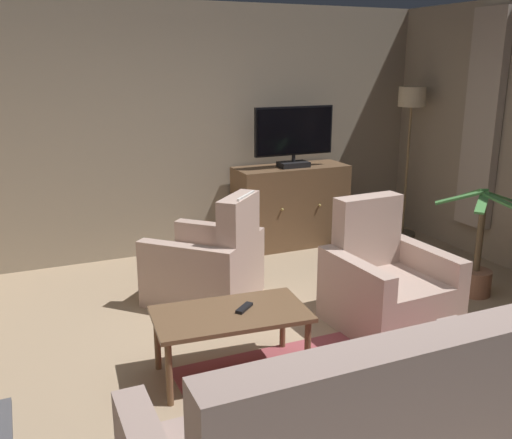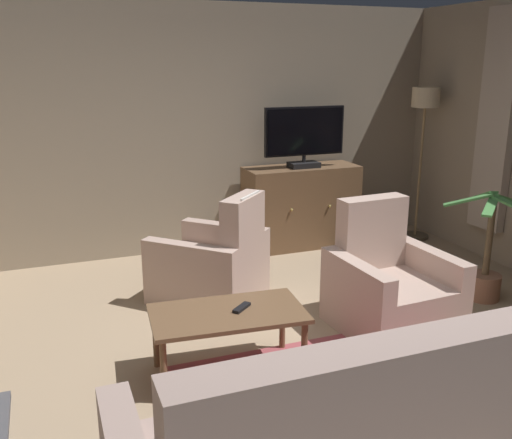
{
  "view_description": "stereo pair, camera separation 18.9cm",
  "coord_description": "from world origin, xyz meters",
  "px_view_note": "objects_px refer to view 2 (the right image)",
  "views": [
    {
      "loc": [
        -1.79,
        -3.16,
        2.11
      ],
      "look_at": [
        -0.22,
        0.44,
        1.0
      ],
      "focal_mm": 39.71,
      "sensor_mm": 36.0,
      "label": 1
    },
    {
      "loc": [
        -1.61,
        -3.23,
        2.11
      ],
      "look_at": [
        -0.22,
        0.44,
        1.0
      ],
      "focal_mm": 39.71,
      "sensor_mm": 36.0,
      "label": 2
    }
  ],
  "objects_px": {
    "tv_cabinet": "(301,208)",
    "armchair_in_far_corner": "(389,289)",
    "coffee_table": "(228,319)",
    "armchair_by_fireplace": "(213,265)",
    "potted_plant_small_fern_corner": "(486,271)",
    "floor_lamp": "(424,122)",
    "tv_remote": "(242,308)",
    "television": "(305,135)"
  },
  "relations": [
    {
      "from": "armchair_in_far_corner",
      "to": "floor_lamp",
      "type": "relative_size",
      "value": 0.57
    },
    {
      "from": "tv_remote",
      "to": "floor_lamp",
      "type": "bearing_deg",
      "value": 174.9
    },
    {
      "from": "tv_cabinet",
      "to": "floor_lamp",
      "type": "xyz_separation_m",
      "value": [
        1.44,
        -0.24,
        0.96
      ]
    },
    {
      "from": "coffee_table",
      "to": "tv_remote",
      "type": "relative_size",
      "value": 6.38
    },
    {
      "from": "coffee_table",
      "to": "armchair_in_far_corner",
      "type": "height_order",
      "value": "armchair_in_far_corner"
    },
    {
      "from": "television",
      "to": "floor_lamp",
      "type": "xyz_separation_m",
      "value": [
        1.44,
        -0.19,
        0.11
      ]
    },
    {
      "from": "armchair_in_far_corner",
      "to": "floor_lamp",
      "type": "distance_m",
      "value": 2.78
    },
    {
      "from": "tv_remote",
      "to": "armchair_in_far_corner",
      "type": "distance_m",
      "value": 1.37
    },
    {
      "from": "television",
      "to": "floor_lamp",
      "type": "bearing_deg",
      "value": -7.52
    },
    {
      "from": "coffee_table",
      "to": "tv_remote",
      "type": "distance_m",
      "value": 0.12
    },
    {
      "from": "armchair_in_far_corner",
      "to": "floor_lamp",
      "type": "xyz_separation_m",
      "value": [
        1.68,
        1.94,
        1.08
      ]
    },
    {
      "from": "tv_cabinet",
      "to": "armchair_in_far_corner",
      "type": "distance_m",
      "value": 2.2
    },
    {
      "from": "coffee_table",
      "to": "armchair_by_fireplace",
      "type": "distance_m",
      "value": 1.32
    },
    {
      "from": "coffee_table",
      "to": "armchair_in_far_corner",
      "type": "bearing_deg",
      "value": 8.82
    },
    {
      "from": "coffee_table",
      "to": "armchair_by_fireplace",
      "type": "relative_size",
      "value": 0.91
    },
    {
      "from": "armchair_by_fireplace",
      "to": "floor_lamp",
      "type": "distance_m",
      "value": 3.17
    },
    {
      "from": "tv_remote",
      "to": "floor_lamp",
      "type": "height_order",
      "value": "floor_lamp"
    },
    {
      "from": "potted_plant_small_fern_corner",
      "to": "floor_lamp",
      "type": "distance_m",
      "value": 2.17
    },
    {
      "from": "potted_plant_small_fern_corner",
      "to": "floor_lamp",
      "type": "height_order",
      "value": "floor_lamp"
    },
    {
      "from": "television",
      "to": "tv_remote",
      "type": "xyz_separation_m",
      "value": [
        -1.58,
        -2.35,
        -0.82
      ]
    },
    {
      "from": "coffee_table",
      "to": "potted_plant_small_fern_corner",
      "type": "height_order",
      "value": "potted_plant_small_fern_corner"
    },
    {
      "from": "coffee_table",
      "to": "floor_lamp",
      "type": "distance_m",
      "value": 3.92
    },
    {
      "from": "tv_cabinet",
      "to": "coffee_table",
      "type": "bearing_deg",
      "value": -124.86
    },
    {
      "from": "tv_cabinet",
      "to": "coffee_table",
      "type": "distance_m",
      "value": 2.94
    },
    {
      "from": "floor_lamp",
      "to": "coffee_table",
      "type": "bearing_deg",
      "value": -145.23
    },
    {
      "from": "armchair_in_far_corner",
      "to": "armchair_by_fireplace",
      "type": "distance_m",
      "value": 1.57
    },
    {
      "from": "armchair_in_far_corner",
      "to": "armchair_by_fireplace",
      "type": "height_order",
      "value": "armchair_in_far_corner"
    },
    {
      "from": "armchair_in_far_corner",
      "to": "potted_plant_small_fern_corner",
      "type": "relative_size",
      "value": 1.02
    },
    {
      "from": "potted_plant_small_fern_corner",
      "to": "tv_cabinet",
      "type": "bearing_deg",
      "value": 114.09
    },
    {
      "from": "television",
      "to": "coffee_table",
      "type": "xyz_separation_m",
      "value": [
        -1.68,
        -2.36,
        -0.88
      ]
    },
    {
      "from": "coffee_table",
      "to": "floor_lamp",
      "type": "xyz_separation_m",
      "value": [
        3.12,
        2.16,
        0.99
      ]
    },
    {
      "from": "tv_cabinet",
      "to": "armchair_in_far_corner",
      "type": "bearing_deg",
      "value": -96.22
    },
    {
      "from": "tv_remote",
      "to": "floor_lamp",
      "type": "distance_m",
      "value": 3.83
    },
    {
      "from": "tv_remote",
      "to": "armchair_by_fireplace",
      "type": "relative_size",
      "value": 0.14
    },
    {
      "from": "tv_remote",
      "to": "armchair_in_far_corner",
      "type": "bearing_deg",
      "value": 148.64
    },
    {
      "from": "coffee_table",
      "to": "potted_plant_small_fern_corner",
      "type": "bearing_deg",
      "value": 8.67
    },
    {
      "from": "television",
      "to": "tv_remote",
      "type": "relative_size",
      "value": 5.57
    },
    {
      "from": "tv_remote",
      "to": "floor_lamp",
      "type": "relative_size",
      "value": 0.09
    },
    {
      "from": "tv_remote",
      "to": "armchair_in_far_corner",
      "type": "height_order",
      "value": "armchair_in_far_corner"
    },
    {
      "from": "tv_cabinet",
      "to": "armchair_by_fireplace",
      "type": "distance_m",
      "value": 1.8
    },
    {
      "from": "coffee_table",
      "to": "armchair_by_fireplace",
      "type": "bearing_deg",
      "value": 77.71
    },
    {
      "from": "potted_plant_small_fern_corner",
      "to": "floor_lamp",
      "type": "xyz_separation_m",
      "value": [
        0.54,
        1.77,
        1.14
      ]
    }
  ]
}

